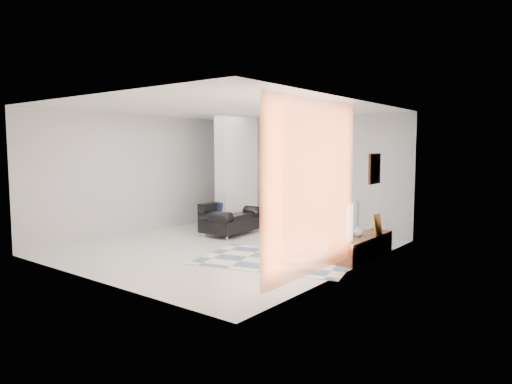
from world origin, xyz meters
The scene contains 17 objects.
floor centered at (0.00, 0.00, 0.00)m, with size 6.00×6.00×0.00m, color white.
ceiling centered at (0.00, 0.00, 2.80)m, with size 6.00×6.00×0.00m, color white.
wall_back centered at (0.00, 3.00, 1.40)m, with size 6.00×6.00×0.00m, color silver.
wall_front centered at (0.00, -3.00, 1.40)m, with size 6.00×6.00×0.00m, color silver.
wall_left centered at (-2.75, 0.00, 1.40)m, with size 6.00×6.00×0.00m, color silver.
wall_right centered at (2.75, 0.00, 1.40)m, with size 6.00×6.00×0.00m, color silver.
partition_column centered at (-1.10, 1.60, 1.40)m, with size 0.35×1.20×2.80m, color silver.
hallway_door centered at (-2.10, 2.96, 1.02)m, with size 0.85×0.06×2.04m, color silver.
curtain centered at (2.67, -1.15, 1.45)m, with size 2.55×2.55×0.00m, color orange.
wall_art centered at (2.72, 0.90, 1.65)m, with size 0.04×0.45×0.55m, color #361F0E.
media_console centered at (2.52, 0.90, 0.20)m, with size 0.45×1.77×0.80m.
loveseat centered at (-0.94, 1.15, 0.36)m, with size 0.93×1.51×0.76m.
daybed centered at (-1.92, 2.48, 0.42)m, with size 1.89×1.13×0.77m.
area_rug centered at (1.38, -0.26, 0.01)m, with size 2.68×1.78×0.01m, color beige.
cylinder_lamp centered at (2.50, 0.39, 0.72)m, with size 0.12×0.12×0.65m, color silver.
bronze_figurine centered at (2.47, 1.61, 0.53)m, with size 0.13×0.13×0.27m, color #2F1E15, non-canonical shape.
vase centered at (2.47, 0.79, 0.50)m, with size 0.20×0.20×0.21m, color silver.
Camera 1 is at (6.02, -6.88, 2.01)m, focal length 32.00 mm.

